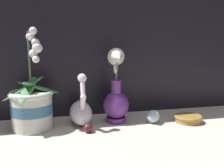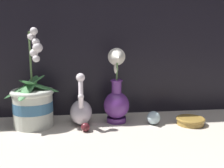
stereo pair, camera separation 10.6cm
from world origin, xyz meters
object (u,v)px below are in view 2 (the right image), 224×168
at_px(blue_vase, 117,98).
at_px(glass_sphere, 154,118).
at_px(amber_dish, 190,120).
at_px(swan_figurine, 81,110).
at_px(orchid_potted_plant, 33,103).

relative_size(blue_vase, glass_sphere, 5.64).
xyz_separation_m(blue_vase, amber_dish, (0.29, -0.07, -0.09)).
distance_m(swan_figurine, glass_sphere, 0.30).
relative_size(orchid_potted_plant, swan_figurine, 1.78).
bearing_deg(amber_dish, orchid_potted_plant, 174.17).
height_order(orchid_potted_plant, blue_vase, orchid_potted_plant).
height_order(blue_vase, amber_dish, blue_vase).
xyz_separation_m(orchid_potted_plant, swan_figurine, (0.19, 0.01, -0.04)).
xyz_separation_m(orchid_potted_plant, amber_dish, (0.63, -0.06, -0.08)).
height_order(swan_figurine, glass_sphere, swan_figurine).
relative_size(swan_figurine, amber_dish, 1.88).
bearing_deg(glass_sphere, orchid_potted_plant, 175.07).
distance_m(orchid_potted_plant, glass_sphere, 0.49).
height_order(swan_figurine, amber_dish, swan_figurine).
bearing_deg(swan_figurine, orchid_potted_plant, -176.35).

